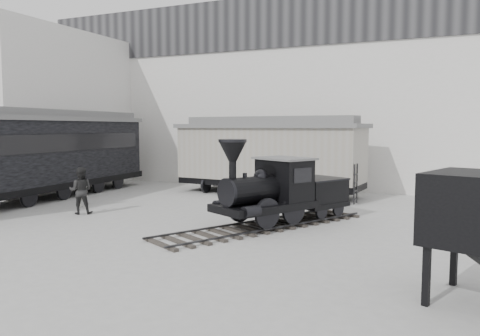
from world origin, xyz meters
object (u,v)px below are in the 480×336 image
at_px(boxcar, 269,154).
at_px(passenger_coach, 35,154).
at_px(visitor_b, 81,191).
at_px(visitor_a, 82,189).
at_px(locomotive, 278,194).

height_order(boxcar, passenger_coach, boxcar).
bearing_deg(visitor_b, visitor_a, -79.24).
xyz_separation_m(visitor_a, visitor_b, (1.13, -1.33, 0.16)).
bearing_deg(visitor_b, passenger_coach, -52.80).
height_order(visitor_a, visitor_b, visitor_b).
bearing_deg(visitor_a, passenger_coach, -11.18).
relative_size(locomotive, visitor_a, 5.33).
bearing_deg(visitor_a, visitor_b, 129.54).
relative_size(locomotive, boxcar, 0.83).
bearing_deg(visitor_b, boxcar, -151.49).
height_order(passenger_coach, visitor_b, passenger_coach).
distance_m(passenger_coach, visitor_b, 5.13).
relative_size(locomotive, passenger_coach, 0.56).
relative_size(boxcar, visitor_a, 6.42).
xyz_separation_m(boxcar, visitor_b, (-5.13, -8.22, -1.18)).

